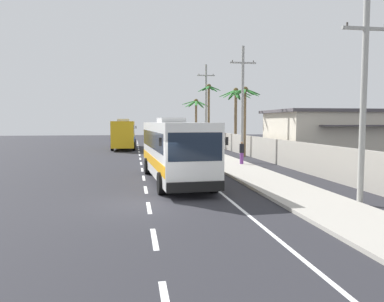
# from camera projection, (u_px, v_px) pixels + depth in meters

# --- Properties ---
(ground_plane) EXTENTS (160.00, 160.00, 0.00)m
(ground_plane) POSITION_uv_depth(u_px,v_px,m) (148.00, 205.00, 15.01)
(ground_plane) COLOR #28282D
(sidewalk_kerb) EXTENTS (3.20, 90.00, 0.14)m
(sidewalk_kerb) POSITION_uv_depth(u_px,v_px,m) (240.00, 169.00, 25.91)
(sidewalk_kerb) COLOR #A8A399
(sidewalk_kerb) RESTS_ON ground
(lane_markings) EXTENTS (3.64, 71.97, 0.01)m
(lane_markings) POSITION_uv_depth(u_px,v_px,m) (168.00, 163.00, 30.11)
(lane_markings) COLOR white
(lane_markings) RESTS_ON ground
(boundary_wall) EXTENTS (0.24, 60.00, 1.99)m
(boundary_wall) POSITION_uv_depth(u_px,v_px,m) (271.00, 151.00, 30.36)
(boundary_wall) COLOR #9E998E
(boundary_wall) RESTS_ON ground
(coach_bus_foreground) EXTENTS (3.45, 10.82, 3.60)m
(coach_bus_foreground) POSITION_uv_depth(u_px,v_px,m) (175.00, 148.00, 20.86)
(coach_bus_foreground) COLOR white
(coach_bus_foreground) RESTS_ON ground
(coach_bus_far_lane) EXTENTS (3.02, 10.71, 3.70)m
(coach_bus_far_lane) POSITION_uv_depth(u_px,v_px,m) (124.00, 133.00, 46.04)
(coach_bus_far_lane) COLOR gold
(coach_bus_far_lane) RESTS_ON ground
(motorcycle_beside_bus) EXTENTS (0.56, 1.96, 1.67)m
(motorcycle_beside_bus) POSITION_uv_depth(u_px,v_px,m) (195.00, 155.00, 29.83)
(motorcycle_beside_bus) COLOR black
(motorcycle_beside_bus) RESTS_ON ground
(pedestrian_near_kerb) EXTENTS (0.36, 0.36, 1.72)m
(pedestrian_near_kerb) POSITION_uv_depth(u_px,v_px,m) (242.00, 152.00, 28.27)
(pedestrian_near_kerb) COLOR #75388E
(pedestrian_near_kerb) RESTS_ON sidewalk_kerb
(utility_pole_nearest) EXTENTS (2.02, 0.24, 8.51)m
(utility_pole_nearest) POSITION_uv_depth(u_px,v_px,m) (364.00, 95.00, 14.64)
(utility_pole_nearest) COLOR #9E9E99
(utility_pole_nearest) RESTS_ON ground
(utility_pole_mid) EXTENTS (2.22, 0.24, 9.53)m
(utility_pole_mid) POSITION_uv_depth(u_px,v_px,m) (242.00, 102.00, 30.53)
(utility_pole_mid) COLOR #9E9E99
(utility_pole_mid) RESTS_ON ground
(utility_pole_far) EXTENTS (2.25, 0.24, 10.48)m
(utility_pole_far) POSITION_uv_depth(u_px,v_px,m) (206.00, 105.00, 46.47)
(utility_pole_far) COLOR #9E9E99
(utility_pole_far) RESTS_ON ground
(palm_nearest) EXTENTS (3.32, 3.22, 6.71)m
(palm_nearest) POSITION_uv_depth(u_px,v_px,m) (245.00, 103.00, 35.37)
(palm_nearest) COLOR brown
(palm_nearest) RESTS_ON ground
(palm_second) EXTENTS (3.78, 3.75, 6.38)m
(palm_second) POSITION_uv_depth(u_px,v_px,m) (196.00, 111.00, 48.84)
(palm_second) COLOR brown
(palm_second) RESTS_ON ground
(palm_third) EXTENTS (4.00, 3.74, 7.23)m
(palm_third) POSITION_uv_depth(u_px,v_px,m) (236.00, 106.00, 42.16)
(palm_third) COLOR brown
(palm_third) RESTS_ON ground
(palm_fourth) EXTENTS (2.83, 2.86, 7.83)m
(palm_fourth) POSITION_uv_depth(u_px,v_px,m) (209.00, 103.00, 43.85)
(palm_fourth) COLOR brown
(palm_fourth) RESTS_ON ground
(roadside_building) EXTENTS (12.51, 7.98, 4.34)m
(roadside_building) POSITION_uv_depth(u_px,v_px,m) (344.00, 136.00, 31.31)
(roadside_building) COLOR beige
(roadside_building) RESTS_ON ground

